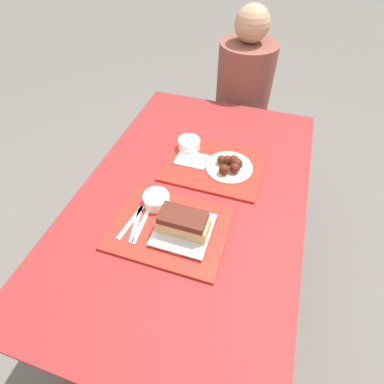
{
  "coord_description": "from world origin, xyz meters",
  "views": [
    {
      "loc": [
        0.26,
        -0.79,
        1.68
      ],
      "look_at": [
        0.01,
        -0.02,
        0.79
      ],
      "focal_mm": 28.0,
      "sensor_mm": 36.0,
      "label": 1
    }
  ],
  "objects_px": {
    "tray_far": "(213,166)",
    "bowl_coleslaw_near": "(156,199)",
    "tray_near": "(169,228)",
    "person_seated_across": "(244,83)",
    "brisket_sandwich_plate": "(183,225)",
    "wings_plate_far": "(230,165)",
    "bowl_coleslaw_far": "(189,143)"
  },
  "relations": [
    {
      "from": "tray_far",
      "to": "bowl_coleslaw_near",
      "type": "height_order",
      "value": "bowl_coleslaw_near"
    },
    {
      "from": "brisket_sandwich_plate",
      "to": "wings_plate_far",
      "type": "bearing_deg",
      "value": 77.38
    },
    {
      "from": "tray_near",
      "to": "tray_far",
      "type": "height_order",
      "value": "same"
    },
    {
      "from": "tray_far",
      "to": "wings_plate_far",
      "type": "bearing_deg",
      "value": -0.89
    },
    {
      "from": "tray_near",
      "to": "brisket_sandwich_plate",
      "type": "height_order",
      "value": "brisket_sandwich_plate"
    },
    {
      "from": "tray_near",
      "to": "bowl_coleslaw_far",
      "type": "bearing_deg",
      "value": 99.11
    },
    {
      "from": "bowl_coleslaw_near",
      "to": "brisket_sandwich_plate",
      "type": "relative_size",
      "value": 0.51
    },
    {
      "from": "tray_far",
      "to": "brisket_sandwich_plate",
      "type": "distance_m",
      "value": 0.39
    },
    {
      "from": "tray_far",
      "to": "person_seated_across",
      "type": "xyz_separation_m",
      "value": [
        -0.01,
        0.77,
        0.01
      ]
    },
    {
      "from": "tray_near",
      "to": "person_seated_across",
      "type": "bearing_deg",
      "value": 87.16
    },
    {
      "from": "bowl_coleslaw_near",
      "to": "bowl_coleslaw_far",
      "type": "distance_m",
      "value": 0.37
    },
    {
      "from": "tray_near",
      "to": "bowl_coleslaw_far",
      "type": "distance_m",
      "value": 0.47
    },
    {
      "from": "brisket_sandwich_plate",
      "to": "person_seated_across",
      "type": "bearing_deg",
      "value": 89.96
    },
    {
      "from": "brisket_sandwich_plate",
      "to": "bowl_coleslaw_far",
      "type": "relative_size",
      "value": 1.97
    },
    {
      "from": "bowl_coleslaw_far",
      "to": "wings_plate_far",
      "type": "height_order",
      "value": "wings_plate_far"
    },
    {
      "from": "tray_near",
      "to": "wings_plate_far",
      "type": "distance_m",
      "value": 0.41
    },
    {
      "from": "tray_far",
      "to": "person_seated_across",
      "type": "relative_size",
      "value": 0.58
    },
    {
      "from": "brisket_sandwich_plate",
      "to": "wings_plate_far",
      "type": "distance_m",
      "value": 0.4
    },
    {
      "from": "person_seated_across",
      "to": "brisket_sandwich_plate",
      "type": "bearing_deg",
      "value": -90.04
    },
    {
      "from": "tray_near",
      "to": "bowl_coleslaw_far",
      "type": "relative_size",
      "value": 4.17
    },
    {
      "from": "tray_far",
      "to": "bowl_coleslaw_far",
      "type": "height_order",
      "value": "bowl_coleslaw_far"
    },
    {
      "from": "bowl_coleslaw_far",
      "to": "person_seated_across",
      "type": "bearing_deg",
      "value": 79.15
    },
    {
      "from": "bowl_coleslaw_near",
      "to": "brisket_sandwich_plate",
      "type": "height_order",
      "value": "brisket_sandwich_plate"
    },
    {
      "from": "tray_near",
      "to": "wings_plate_far",
      "type": "relative_size",
      "value": 2.05
    },
    {
      "from": "tray_near",
      "to": "brisket_sandwich_plate",
      "type": "bearing_deg",
      "value": -1.26
    },
    {
      "from": "brisket_sandwich_plate",
      "to": "person_seated_across",
      "type": "xyz_separation_m",
      "value": [
        0.0,
        1.15,
        -0.03
      ]
    },
    {
      "from": "tray_far",
      "to": "bowl_coleslaw_near",
      "type": "bearing_deg",
      "value": -118.0
    },
    {
      "from": "tray_near",
      "to": "bowl_coleslaw_near",
      "type": "xyz_separation_m",
      "value": [
        -0.09,
        0.09,
        0.03
      ]
    },
    {
      "from": "brisket_sandwich_plate",
      "to": "person_seated_across",
      "type": "relative_size",
      "value": 0.27
    },
    {
      "from": "bowl_coleslaw_far",
      "to": "wings_plate_far",
      "type": "xyz_separation_m",
      "value": [
        0.22,
        -0.08,
        -0.01
      ]
    },
    {
      "from": "tray_near",
      "to": "bowl_coleslaw_near",
      "type": "relative_size",
      "value": 4.17
    },
    {
      "from": "tray_far",
      "to": "bowl_coleslaw_far",
      "type": "bearing_deg",
      "value": 150.9
    }
  ]
}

